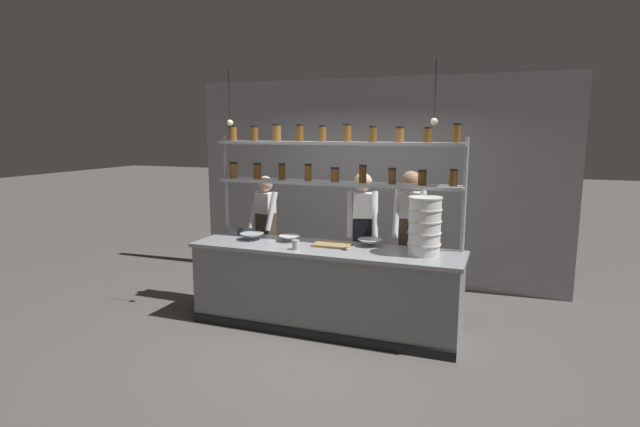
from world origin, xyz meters
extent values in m
plane|color=#5B5651|center=(0.00, 0.00, 0.00)|extent=(40.00, 40.00, 0.00)
cube|color=#939399|center=(0.00, 1.96, 1.45)|extent=(5.39, 0.12, 2.90)
cube|color=gray|center=(0.00, 0.00, 0.44)|extent=(2.93, 0.72, 0.88)
cube|color=#999BA0|center=(0.00, 0.00, 0.90)|extent=(2.99, 0.76, 0.04)
cube|color=black|center=(0.00, -0.36, 0.05)|extent=(2.93, 0.03, 0.10)
cylinder|color=#999BA0|center=(-1.42, 0.33, 1.06)|extent=(0.04, 0.04, 2.11)
cylinder|color=#999BA0|center=(1.42, 0.33, 1.06)|extent=(0.04, 0.04, 2.11)
cube|color=#999BA0|center=(0.00, 0.33, 1.59)|extent=(2.83, 0.28, 0.04)
cylinder|color=brown|center=(-1.31, 0.33, 1.69)|extent=(0.10, 0.10, 0.17)
cylinder|color=black|center=(-1.31, 0.33, 1.79)|extent=(0.10, 0.10, 0.02)
cylinder|color=brown|center=(-0.98, 0.33, 1.69)|extent=(0.09, 0.09, 0.17)
cylinder|color=black|center=(-0.98, 0.33, 1.78)|extent=(0.09, 0.09, 0.02)
cylinder|color=#513314|center=(-0.66, 0.33, 1.69)|extent=(0.08, 0.08, 0.17)
cylinder|color=black|center=(-0.66, 0.33, 1.79)|extent=(0.08, 0.08, 0.02)
cylinder|color=brown|center=(-0.33, 0.33, 1.69)|extent=(0.08, 0.08, 0.17)
cylinder|color=black|center=(-0.33, 0.33, 1.79)|extent=(0.08, 0.08, 0.02)
cylinder|color=brown|center=(0.00, 0.33, 1.68)|extent=(0.10, 0.10, 0.14)
cylinder|color=black|center=(0.00, 0.33, 1.76)|extent=(0.10, 0.10, 0.02)
cylinder|color=#513314|center=(0.32, 0.33, 1.69)|extent=(0.08, 0.08, 0.18)
cylinder|color=black|center=(0.32, 0.33, 1.79)|extent=(0.09, 0.09, 0.02)
cylinder|color=brown|center=(0.65, 0.33, 1.68)|extent=(0.08, 0.08, 0.15)
cylinder|color=black|center=(0.65, 0.33, 1.77)|extent=(0.09, 0.09, 0.02)
cylinder|color=#513314|center=(0.98, 0.33, 1.68)|extent=(0.09, 0.09, 0.14)
cylinder|color=black|center=(0.98, 0.33, 1.76)|extent=(0.09, 0.09, 0.02)
cylinder|color=#513314|center=(1.30, 0.33, 1.69)|extent=(0.08, 0.08, 0.16)
cylinder|color=black|center=(1.30, 0.33, 1.78)|extent=(0.08, 0.08, 0.02)
cube|color=#999BA0|center=(0.00, 0.33, 2.04)|extent=(2.83, 0.28, 0.04)
cylinder|color=brown|center=(-1.30, 0.33, 2.14)|extent=(0.10, 0.10, 0.16)
cylinder|color=black|center=(-1.30, 0.33, 2.23)|extent=(0.10, 0.10, 0.02)
cylinder|color=brown|center=(-1.01, 0.33, 2.13)|extent=(0.09, 0.09, 0.16)
cylinder|color=black|center=(-1.01, 0.33, 2.22)|extent=(0.09, 0.09, 0.02)
cylinder|color=brown|center=(-0.72, 0.33, 2.14)|extent=(0.10, 0.10, 0.18)
cylinder|color=black|center=(-0.72, 0.33, 2.24)|extent=(0.10, 0.10, 0.02)
cylinder|color=brown|center=(-0.43, 0.33, 2.14)|extent=(0.08, 0.08, 0.17)
cylinder|color=black|center=(-0.43, 0.33, 2.24)|extent=(0.09, 0.09, 0.02)
cylinder|color=brown|center=(-0.15, 0.33, 2.13)|extent=(0.08, 0.08, 0.16)
cylinder|color=black|center=(-0.15, 0.33, 2.23)|extent=(0.08, 0.08, 0.02)
cylinder|color=brown|center=(0.14, 0.33, 2.14)|extent=(0.10, 0.10, 0.18)
cylinder|color=black|center=(0.14, 0.33, 2.24)|extent=(0.10, 0.10, 0.02)
cylinder|color=brown|center=(0.43, 0.33, 2.13)|extent=(0.09, 0.09, 0.15)
cylinder|color=black|center=(0.43, 0.33, 2.22)|extent=(0.09, 0.09, 0.02)
cylinder|color=brown|center=(0.72, 0.33, 2.13)|extent=(0.09, 0.09, 0.15)
cylinder|color=black|center=(0.72, 0.33, 2.21)|extent=(0.09, 0.09, 0.02)
cylinder|color=brown|center=(1.02, 0.33, 2.12)|extent=(0.08, 0.08, 0.14)
cylinder|color=black|center=(1.02, 0.33, 2.20)|extent=(0.09, 0.09, 0.02)
cylinder|color=brown|center=(1.31, 0.33, 2.14)|extent=(0.09, 0.09, 0.18)
cylinder|color=black|center=(1.31, 0.33, 2.24)|extent=(0.09, 0.09, 0.02)
cylinder|color=black|center=(-1.22, 0.87, 0.38)|extent=(0.11, 0.11, 0.77)
cylinder|color=black|center=(-1.07, 0.83, 0.38)|extent=(0.11, 0.11, 0.77)
cube|color=#473828|center=(-1.15, 0.85, 0.93)|extent=(0.25, 0.21, 0.33)
cube|color=white|center=(-1.15, 0.85, 1.23)|extent=(0.25, 0.22, 0.27)
sphere|color=tan|center=(-1.15, 0.85, 1.49)|extent=(0.20, 0.20, 0.20)
cylinder|color=white|center=(-1.30, 0.82, 1.14)|extent=(0.12, 0.25, 0.50)
cylinder|color=white|center=(-1.02, 0.76, 1.14)|extent=(0.12, 0.25, 0.50)
cylinder|color=black|center=(0.18, 0.56, 0.41)|extent=(0.11, 0.11, 0.82)
cylinder|color=black|center=(0.33, 0.60, 0.41)|extent=(0.11, 0.11, 0.82)
cube|color=black|center=(0.26, 0.58, 0.99)|extent=(0.26, 0.23, 0.35)
cube|color=white|center=(0.26, 0.58, 1.31)|extent=(0.26, 0.23, 0.29)
sphere|color=beige|center=(0.26, 0.58, 1.59)|extent=(0.22, 0.22, 0.22)
cylinder|color=white|center=(0.13, 0.48, 1.22)|extent=(0.14, 0.26, 0.54)
cylinder|color=white|center=(0.41, 0.56, 1.22)|extent=(0.14, 0.26, 0.54)
cylinder|color=black|center=(0.72, 0.63, 0.42)|extent=(0.11, 0.11, 0.83)
cylinder|color=black|center=(0.88, 0.64, 0.42)|extent=(0.11, 0.11, 0.83)
cube|color=#473828|center=(0.80, 0.63, 1.01)|extent=(0.23, 0.18, 0.36)
cube|color=white|center=(0.80, 0.63, 1.34)|extent=(0.23, 0.19, 0.30)
sphere|color=#A37A5B|center=(0.80, 0.63, 1.62)|extent=(0.22, 0.22, 0.22)
cylinder|color=white|center=(0.66, 0.56, 1.24)|extent=(0.09, 0.26, 0.55)
cylinder|color=white|center=(0.95, 0.58, 1.24)|extent=(0.09, 0.26, 0.55)
cylinder|color=white|center=(1.06, 0.04, 0.97)|extent=(0.32, 0.32, 0.11)
cylinder|color=silver|center=(1.06, 0.04, 1.03)|extent=(0.34, 0.34, 0.01)
cylinder|color=white|center=(1.06, 0.04, 1.09)|extent=(0.32, 0.32, 0.11)
cylinder|color=silver|center=(1.06, 0.04, 1.15)|extent=(0.34, 0.34, 0.01)
cylinder|color=white|center=(1.06, 0.04, 1.21)|extent=(0.32, 0.32, 0.11)
cylinder|color=silver|center=(1.06, 0.04, 1.27)|extent=(0.34, 0.34, 0.01)
cylinder|color=white|center=(1.06, 0.04, 1.33)|extent=(0.32, 0.32, 0.11)
cylinder|color=silver|center=(1.06, 0.04, 1.39)|extent=(0.34, 0.34, 0.01)
cylinder|color=white|center=(1.06, 0.04, 1.45)|extent=(0.32, 0.32, 0.11)
cylinder|color=silver|center=(1.06, 0.04, 1.51)|extent=(0.34, 0.34, 0.01)
cube|color=#A88456|center=(0.05, 0.09, 0.93)|extent=(0.40, 0.26, 0.02)
cylinder|color=white|center=(-0.48, 0.13, 0.93)|extent=(0.11, 0.11, 0.01)
cone|color=white|center=(-0.48, 0.13, 0.95)|extent=(0.24, 0.24, 0.07)
cylinder|color=#B2B7BC|center=(-0.92, 0.05, 0.93)|extent=(0.13, 0.13, 0.01)
cone|color=#B2B7BC|center=(-0.92, 0.05, 0.96)|extent=(0.28, 0.28, 0.08)
cylinder|color=#B2B7BC|center=(0.45, 0.23, 0.93)|extent=(0.12, 0.12, 0.01)
cone|color=#B2B7BC|center=(0.45, 0.23, 0.96)|extent=(0.27, 0.27, 0.08)
cylinder|color=#B2B7BC|center=(-0.25, -0.21, 0.97)|extent=(0.08, 0.08, 0.10)
cylinder|color=#334C70|center=(-1.20, 0.27, 0.96)|extent=(0.07, 0.07, 0.09)
cylinder|color=black|center=(-1.14, 0.00, 2.56)|extent=(0.01, 0.01, 0.59)
sphere|color=#F9E5B2|center=(-1.14, 0.00, 2.26)|extent=(0.07, 0.07, 0.07)
cylinder|color=black|center=(1.13, 0.00, 2.56)|extent=(0.01, 0.01, 0.59)
sphere|color=#F9E5B2|center=(1.13, 0.00, 2.26)|extent=(0.07, 0.07, 0.07)
camera|label=1|loc=(1.83, -4.97, 2.18)|focal=28.00mm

